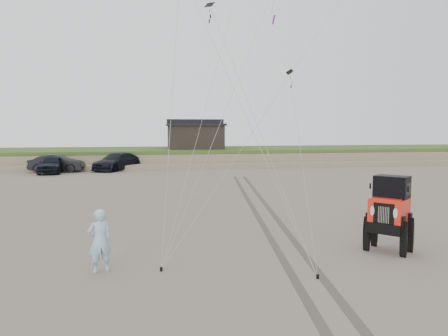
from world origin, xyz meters
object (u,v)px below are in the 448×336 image
at_px(truck_a, 52,164).
at_px(jeep, 389,222).
at_px(cabin, 195,135).
at_px(man, 100,241).
at_px(truck_c, 117,162).
at_px(truck_b, 57,163).

bearing_deg(truck_a, jeep, -58.78).
relative_size(cabin, man, 3.52).
xyz_separation_m(jeep, man, (-9.12, -0.44, -0.09)).
height_order(cabin, truck_c, cabin).
xyz_separation_m(cabin, jeep, (2.15, -36.82, -2.24)).
relative_size(truck_c, jeep, 1.08).
distance_m(cabin, truck_b, 15.72).
height_order(cabin, truck_b, cabin).
relative_size(truck_a, truck_b, 0.97).
distance_m(truck_b, man, 30.78).
bearing_deg(jeep, cabin, 142.17).
bearing_deg(cabin, truck_a, -149.47).
relative_size(truck_c, man, 3.20).
bearing_deg(jeep, truck_c, 157.91).
height_order(cabin, jeep, cabin).
distance_m(cabin, truck_a, 16.38).
relative_size(cabin, jeep, 1.19).
xyz_separation_m(truck_c, jeep, (10.50, -30.37, 0.16)).
bearing_deg(truck_b, cabin, -56.77).
relative_size(jeep, man, 2.96).
height_order(truck_b, man, man).
distance_m(jeep, man, 9.13).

